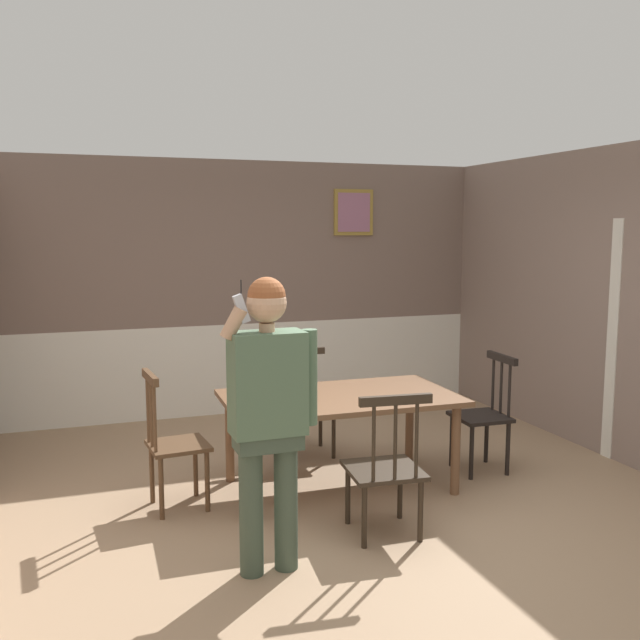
% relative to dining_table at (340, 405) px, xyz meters
% --- Properties ---
extents(ground_plane, '(6.90, 6.90, 0.00)m').
position_rel_dining_table_xyz_m(ground_plane, '(-0.09, -0.63, -0.66)').
color(ground_plane, '#9E7F60').
extents(room_back_partition, '(5.31, 0.17, 2.73)m').
position_rel_dining_table_xyz_m(room_back_partition, '(-0.09, 2.51, 0.66)').
color(room_back_partition, '#756056').
rests_on(room_back_partition, ground_plane).
extents(dining_table, '(1.80, 1.04, 0.74)m').
position_rel_dining_table_xyz_m(dining_table, '(0.00, 0.00, 0.00)').
color(dining_table, brown).
rests_on(dining_table, ground_plane).
extents(chair_near_window, '(0.52, 0.52, 0.99)m').
position_rel_dining_table_xyz_m(chair_near_window, '(-0.02, -0.89, -0.19)').
color(chair_near_window, '#2D2319').
rests_on(chair_near_window, ground_plane).
extents(chair_by_doorway, '(0.43, 0.43, 0.98)m').
position_rel_dining_table_xyz_m(chair_by_doorway, '(1.28, -0.03, -0.18)').
color(chair_by_doorway, black).
rests_on(chair_by_doorway, ground_plane).
extents(chair_at_table_head, '(0.45, 0.45, 1.01)m').
position_rel_dining_table_xyz_m(chair_at_table_head, '(-1.28, 0.02, -0.17)').
color(chair_at_table_head, '#513823').
rests_on(chair_at_table_head, ground_plane).
extents(chair_opposite_corner, '(0.46, 0.46, 0.93)m').
position_rel_dining_table_xyz_m(chair_opposite_corner, '(0.02, 0.89, -0.19)').
color(chair_opposite_corner, '#2D2319').
rests_on(chair_opposite_corner, ground_plane).
extents(person_figure, '(0.58, 0.24, 1.75)m').
position_rel_dining_table_xyz_m(person_figure, '(-0.87, -1.11, 0.36)').
color(person_figure, '#3A493A').
rests_on(person_figure, ground_plane).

